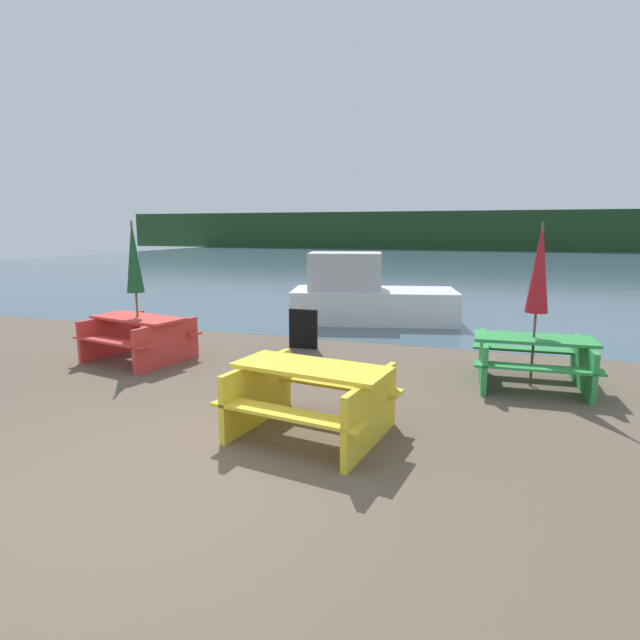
{
  "coord_description": "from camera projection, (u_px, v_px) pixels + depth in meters",
  "views": [
    {
      "loc": [
        2.71,
        -3.35,
        2.26
      ],
      "look_at": [
        0.29,
        3.88,
        0.85
      ],
      "focal_mm": 28.0,
      "sensor_mm": 36.0,
      "label": 1
    }
  ],
  "objects": [
    {
      "name": "signboard",
      "position": [
        303.0,
        329.0,
        9.45
      ],
      "size": [
        0.55,
        0.08,
        0.75
      ],
      "color": "black",
      "rests_on": "ground_plane"
    },
    {
      "name": "umbrella_darkgreen",
      "position": [
        134.0,
        258.0,
        8.35
      ],
      "size": [
        0.29,
        0.29,
        2.38
      ],
      "color": "brown",
      "rests_on": "ground_plane"
    },
    {
      "name": "water",
      "position": [
        445.0,
        262.0,
        33.44
      ],
      "size": [
        60.0,
        50.0,
        0.0
      ],
      "color": "#425B6B",
      "rests_on": "ground_plane"
    },
    {
      "name": "picnic_table_yellow",
      "position": [
        311.0,
        393.0,
        5.47
      ],
      "size": [
        1.87,
        1.61,
        0.79
      ],
      "rotation": [
        0.0,
        0.0,
        -0.15
      ],
      "color": "yellow",
      "rests_on": "ground_plane"
    },
    {
      "name": "far_treeline",
      "position": [
        462.0,
        231.0,
        51.72
      ],
      "size": [
        80.0,
        1.6,
        4.0
      ],
      "color": "#1E3D1E",
      "rests_on": "water"
    },
    {
      "name": "boat",
      "position": [
        366.0,
        296.0,
        12.21
      ],
      "size": [
        4.22,
        2.58,
        1.67
      ],
      "rotation": [
        0.0,
        0.0,
        0.23
      ],
      "color": "silver",
      "rests_on": "water"
    },
    {
      "name": "ground_plane",
      "position": [
        149.0,
        489.0,
        4.38
      ],
      "size": [
        60.0,
        60.0,
        0.0
      ],
      "primitive_type": "plane",
      "color": "brown"
    },
    {
      "name": "picnic_table_green",
      "position": [
        532.0,
        357.0,
        7.18
      ],
      "size": [
        1.69,
        1.45,
        0.72
      ],
      "rotation": [
        0.0,
        0.0,
        0.05
      ],
      "color": "green",
      "rests_on": "ground_plane"
    },
    {
      "name": "picnic_table_red",
      "position": [
        139.0,
        334.0,
        8.59
      ],
      "size": [
        1.87,
        1.68,
        0.76
      ],
      "rotation": [
        0.0,
        0.0,
        -0.2
      ],
      "color": "red",
      "rests_on": "ground_plane"
    },
    {
      "name": "umbrella_crimson",
      "position": [
        539.0,
        269.0,
        6.95
      ],
      "size": [
        0.31,
        0.31,
        2.35
      ],
      "color": "brown",
      "rests_on": "ground_plane"
    }
  ]
}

